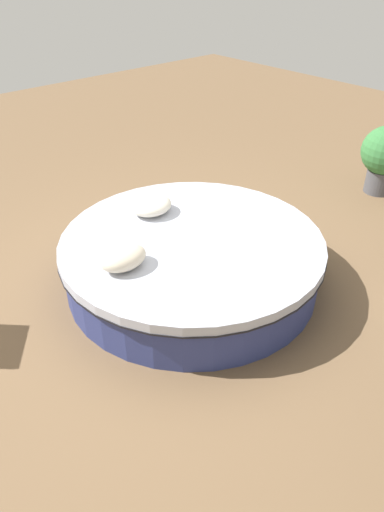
% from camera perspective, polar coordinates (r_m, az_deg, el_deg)
% --- Properties ---
extents(ground_plane, '(16.00, 16.00, 0.00)m').
position_cam_1_polar(ground_plane, '(4.85, 0.00, -2.99)').
color(ground_plane, brown).
extents(round_bed, '(2.53, 2.53, 0.51)m').
position_cam_1_polar(round_bed, '(4.70, 0.00, -0.44)').
color(round_bed, navy).
rests_on(round_bed, ground_plane).
extents(throw_pillow_0, '(0.44, 0.40, 0.18)m').
position_cam_1_polar(throw_pillow_0, '(4.99, -4.91, 6.05)').
color(throw_pillow_0, silver).
rests_on(throw_pillow_0, round_bed).
extents(throw_pillow_1, '(0.43, 0.32, 0.19)m').
position_cam_1_polar(throw_pillow_1, '(4.16, -8.19, -0.19)').
color(throw_pillow_1, beige).
rests_on(throw_pillow_1, round_bed).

